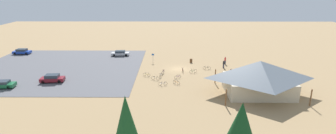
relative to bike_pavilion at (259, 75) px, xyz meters
The scene contains 25 objects.
ground 18.95m from the bike_pavilion, 46.41° to the right, with size 160.00×160.00×0.00m, color #9E7F56.
parking_lot_asphalt 42.22m from the bike_pavilion, 19.89° to the right, with size 36.08×32.46×0.05m, color #56565B.
bike_pavilion is the anchor object (origin of this frame).
trash_bin 21.39m from the bike_pavilion, 62.46° to the right, with size 0.60×0.60×0.90m, color brown.
lot_sign 26.75m from the bike_pavilion, 45.06° to the right, with size 0.56×0.08×2.20m.
pine_mideast 26.42m from the bike_pavilion, 43.05° to the left, with size 2.48×2.48×7.27m.
pine_east 21.35m from the bike_pavilion, 67.40° to the left, with size 3.09×3.09×7.31m.
bicycle_purple_edge_north 15.48m from the bike_pavilion, 29.15° to the right, with size 1.31×1.03×0.78m.
bicycle_silver_mid_cluster 18.78m from the bike_pavilion, 26.41° to the right, with size 0.62×1.75×0.87m.
bicycle_blue_edge_south 16.78m from the bike_pavilion, 12.63° to the right, with size 1.68×0.51×0.76m.
bicycle_red_trailside 16.82m from the bike_pavilion, 43.11° to the right, with size 0.48×1.76×0.88m.
bicycle_white_near_sign 19.02m from the bike_pavilion, 20.33° to the right, with size 1.63×0.68×0.80m.
bicycle_black_front_row 15.24m from the bike_pavilion, 62.98° to the right, with size 1.72×0.49×0.82m.
bicycle_green_lone_west 15.01m from the bike_pavilion, 47.52° to the right, with size 1.58×0.81×0.90m.
bicycle_orange_back_row 14.57m from the bike_pavilion, 17.39° to the right, with size 1.29×1.09×0.82m.
bicycle_yellow_yard_left 21.53m from the bike_pavilion, 23.91° to the right, with size 1.51×0.76×0.80m.
bicycle_teal_yard_center 14.44m from the bike_pavilion, 113.04° to the right, with size 1.42×0.96×0.75m.
bicycle_purple_by_bin 19.40m from the bike_pavilion, 32.33° to the right, with size 0.56×1.65×0.84m.
car_maroon_inner_stall 37.45m from the bike_pavilion, ahead, with size 4.43×2.23×1.47m.
car_silver_far_end 37.37m from the bike_pavilion, 42.01° to the right, with size 4.61×1.95×1.32m.
car_blue_near_entry 60.33m from the bike_pavilion, 26.08° to the right, with size 4.46×1.88×1.40m.
car_green_front_row 44.82m from the bike_pavilion, ahead, with size 4.46×2.25×1.31m.
visitor_by_pavilion 17.71m from the bike_pavilion, 83.39° to the right, with size 0.36×0.36×1.81m.
visitor_near_lot 15.00m from the bike_pavilion, 78.54° to the right, with size 0.36×0.39×1.75m.
visitor_at_bikes 8.97m from the bike_pavilion, 71.57° to the right, with size 0.36×0.36×1.81m.
Camera 1 is at (2.03, 55.49, 17.55)m, focal length 28.47 mm.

